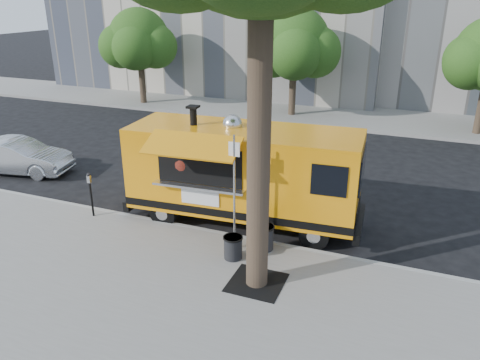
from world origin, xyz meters
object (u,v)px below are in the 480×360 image
(far_tree_a, at_px, (139,39))
(far_tree_b, at_px, (294,43))
(trash_bin_left, at_px, (233,247))
(sedan, at_px, (18,157))
(food_truck, at_px, (242,172))
(sign_post, at_px, (234,187))
(parking_meter, at_px, (90,189))
(trash_bin_right, at_px, (264,237))

(far_tree_a, xyz_separation_m, far_tree_b, (9.00, 0.40, 0.06))
(far_tree_b, height_order, trash_bin_left, far_tree_b)
(sedan, relative_size, trash_bin_left, 6.62)
(food_truck, xyz_separation_m, sedan, (-9.12, 0.68, -0.92))
(far_tree_a, xyz_separation_m, sign_post, (11.55, -13.85, -1.93))
(far_tree_b, xyz_separation_m, sign_post, (2.55, -14.25, -1.98))
(parking_meter, distance_m, trash_bin_left, 4.77)
(trash_bin_left, bearing_deg, trash_bin_right, 52.12)
(far_tree_a, bearing_deg, sedan, -80.26)
(sign_post, height_order, trash_bin_right, sign_post)
(far_tree_b, xyz_separation_m, sedan, (-7.03, -11.85, -3.20))
(parking_meter, height_order, sedan, parking_meter)
(sign_post, relative_size, sedan, 0.78)
(trash_bin_left, distance_m, trash_bin_right, 0.90)
(parking_meter, distance_m, trash_bin_right, 5.27)
(far_tree_a, distance_m, far_tree_b, 9.01)
(sign_post, height_order, food_truck, food_truck)
(far_tree_b, relative_size, sedan, 1.43)
(parking_meter, bearing_deg, sedan, 156.40)
(sedan, bearing_deg, trash_bin_left, -117.61)
(far_tree_b, bearing_deg, food_truck, -80.56)
(food_truck, relative_size, sedan, 1.77)
(food_truck, bearing_deg, parking_meter, -163.59)
(food_truck, relative_size, trash_bin_left, 11.72)
(sedan, height_order, trash_bin_left, sedan)
(far_tree_a, bearing_deg, far_tree_b, 2.54)
(far_tree_a, xyz_separation_m, food_truck, (11.08, -12.13, -2.22))
(trash_bin_right, bearing_deg, far_tree_b, 103.06)
(sign_post, height_order, sedan, sign_post)
(sign_post, xyz_separation_m, food_truck, (-0.47, 1.72, -0.30))
(far_tree_a, height_order, far_tree_b, far_tree_b)
(trash_bin_left, bearing_deg, food_truck, 105.79)
(far_tree_a, height_order, food_truck, far_tree_a)
(far_tree_a, relative_size, far_tree_b, 0.97)
(sign_post, distance_m, food_truck, 1.80)
(parking_meter, relative_size, sedan, 0.35)
(sign_post, bearing_deg, parking_meter, 177.48)
(sedan, relative_size, trash_bin_right, 6.03)
(sedan, distance_m, trash_bin_right, 10.50)
(far_tree_b, bearing_deg, trash_bin_left, -79.60)
(trash_bin_right, bearing_deg, parking_meter, -179.45)
(trash_bin_left, relative_size, trash_bin_right, 0.91)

